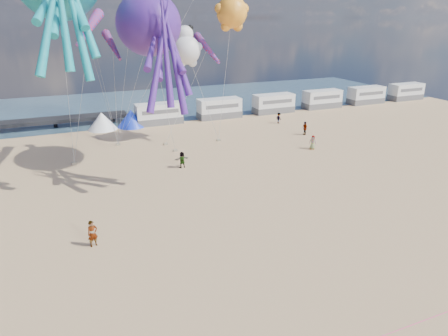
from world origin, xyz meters
TOP-DOWN VIEW (x-y plane):
  - ground at (0.00, 0.00)m, footprint 120.00×120.00m
  - water at (0.00, 55.00)m, footprint 120.00×120.00m
  - motorhome_0 at (6.00, 40.00)m, footprint 6.60×2.50m
  - motorhome_1 at (15.50, 40.00)m, footprint 6.60×2.50m
  - motorhome_2 at (25.00, 40.00)m, footprint 6.60×2.50m
  - motorhome_3 at (34.50, 40.00)m, footprint 6.60×2.50m
  - motorhome_4 at (44.00, 40.00)m, footprint 6.60×2.50m
  - motorhome_5 at (53.50, 40.00)m, footprint 6.60×2.50m
  - tent_white at (-2.00, 40.00)m, footprint 4.00×4.00m
  - tent_blue at (2.00, 40.00)m, footprint 4.00×4.00m
  - standing_person at (-6.37, 9.02)m, footprint 0.78×0.62m
  - beachgoer_0 at (19.66, 21.21)m, footprint 0.72×0.68m
  - beachgoer_2 at (22.26, 33.52)m, footprint 0.71×0.85m
  - beachgoer_3 at (22.28, 26.80)m, footprint 0.66×1.15m
  - beachgoer_4 at (3.68, 21.21)m, footprint 1.04×0.54m
  - sandbag_a at (-6.56, 26.65)m, footprint 0.50×0.35m
  - sandbag_b at (4.51, 26.65)m, footprint 0.50×0.35m
  - sandbag_c at (10.71, 28.52)m, footprint 0.50×0.35m
  - sandbag_d at (4.16, 29.55)m, footprint 0.50×0.35m
  - sandbag_e at (-1.21, 31.69)m, footprint 0.50×0.35m
  - kite_octopus_purple at (1.44, 22.99)m, footprint 5.28×11.17m
  - kite_panda at (7.11, 29.28)m, footprint 4.43×4.24m
  - kite_teddy_orange at (12.05, 27.71)m, footprint 4.23×3.98m
  - windsock_left at (-3.65, 25.32)m, footprint 3.93×7.33m
  - windsock_mid at (9.87, 29.85)m, footprint 1.66×6.38m
  - windsock_right at (-1.36, 27.42)m, footprint 1.56×4.97m

SIDE VIEW (x-z plane):
  - ground at x=0.00m, z-range 0.00..0.00m
  - water at x=0.00m, z-range 0.02..0.02m
  - sandbag_a at x=-6.56m, z-range 0.00..0.22m
  - sandbag_b at x=4.51m, z-range 0.00..0.22m
  - sandbag_c at x=10.71m, z-range 0.00..0.22m
  - sandbag_d at x=4.16m, z-range 0.00..0.22m
  - sandbag_e at x=-1.21m, z-range 0.00..0.22m
  - beachgoer_2 at x=22.26m, z-range 0.00..1.57m
  - beachgoer_0 at x=19.66m, z-range 0.00..1.66m
  - beachgoer_4 at x=3.68m, z-range 0.00..1.70m
  - beachgoer_3 at x=22.28m, z-range 0.00..1.79m
  - standing_person at x=-6.37m, z-range 0.00..1.88m
  - tent_white at x=-2.00m, z-range 0.00..2.40m
  - tent_blue at x=2.00m, z-range 0.00..2.40m
  - motorhome_0 at x=6.00m, z-range 0.00..3.00m
  - motorhome_1 at x=15.50m, z-range 0.00..3.00m
  - motorhome_2 at x=25.00m, z-range 0.00..3.00m
  - motorhome_3 at x=34.50m, z-range 0.00..3.00m
  - motorhome_4 at x=44.00m, z-range 0.00..3.00m
  - motorhome_5 at x=53.50m, z-range 0.00..3.00m
  - kite_panda at x=7.11m, z-range 8.29..13.79m
  - windsock_mid at x=9.87m, z-range 7.93..14.25m
  - windsock_right at x=-1.36m, z-range 9.40..14.29m
  - windsock_left at x=-3.65m, z-range 9.86..17.35m
  - kite_octopus_purple at x=1.44m, z-range 7.73..20.23m
  - kite_teddy_orange at x=12.05m, z-range 12.12..18.09m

